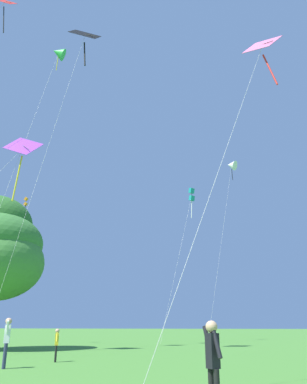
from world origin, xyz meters
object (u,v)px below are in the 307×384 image
Objects in this scene: kite_green_small at (58,53)px; kite_orange_box at (24,204)px; person_foreground_watcher at (7,338)px; person_in_red_shirt at (213,358)px; kite_purple_streamer at (20,158)px; person_child_small at (57,342)px; kite_white_distant at (231,165)px; kite_teal_box at (192,196)px; kite_pink_low at (262,56)px; kite_black_large at (84,43)px.

kite_green_small is 1.95× the size of kite_orange_box.
kite_green_small is 14.12× the size of person_foreground_watcher.
person_in_red_shirt is (14.46, -18.80, -23.55)m from kite_green_small.
kite_purple_streamer is 10.36× the size of person_child_small.
kite_white_distant is 41.23m from person_in_red_shirt.
kite_teal_box is at bearing 98.50° from person_in_red_shirt.
kite_pink_low is 29.51m from kite_teal_box.
kite_white_distant reaches higher than kite_purple_streamer.
kite_pink_low is at bearing -39.19° from kite_orange_box.
kite_black_large is at bearing -113.67° from kite_white_distant.
kite_orange_box reaches higher than person_foreground_watcher.
person_child_small is (11.43, -14.13, -11.35)m from kite_orange_box.
kite_green_small reaches higher than kite_teal_box.
kite_teal_box is 11.94× the size of person_child_small.
kite_teal_box is (-7.06, 28.42, 3.64)m from kite_pink_low.
kite_teal_box is at bearing -156.39° from kite_white_distant.
person_foreground_watcher reaches higher than person_in_red_shirt.
person_child_small is (6.62, -9.35, -23.69)m from kite_green_small.
kite_orange_box is at bearing 136.35° from kite_black_large.
kite_pink_low is at bearing -76.05° from kite_teal_box.
kite_black_large is 22.35m from person_foreground_watcher.
kite_purple_streamer is 0.70× the size of kite_white_distant.
kite_purple_streamer is at bearing 142.80° from person_child_small.
kite_green_small is at bearing -44.82° from kite_orange_box.
kite_green_small is 20.55m from kite_teal_box.
person_in_red_shirt is (0.59, -36.78, -18.62)m from kite_white_distant.
kite_green_small is 6.44m from kite_black_large.
person_foreground_watcher is at bearing -104.38° from kite_white_distant.
kite_green_small is 13.18m from kite_purple_streamer.
person_foreground_watcher is at bearing -100.18° from person_child_small.
kite_orange_box is at bearing 135.18° from kite_green_small.
person_in_red_shirt is at bearing -55.68° from kite_black_large.
kite_orange_box is (-5.39, 9.54, -0.06)m from kite_purple_streamer.
kite_black_large is 23.97m from kite_white_distant.
kite_white_distant reaches higher than kite_pink_low.
kite_white_distant is at bearing 90.92° from person_in_red_shirt.
kite_teal_box is (8.68, 20.74, 3.25)m from kite_purple_streamer.
kite_black_large reaches higher than person_in_red_shirt.
kite_black_large is 13.13× the size of person_foreground_watcher.
kite_green_small is 33.42m from person_in_red_shirt.
kite_green_small is 1.24× the size of kite_white_distant.
kite_green_small is 27.19m from person_foreground_watcher.
kite_teal_box is at bearing 103.95° from kite_pink_low.
kite_orange_box is 23.15m from person_foreground_watcher.
kite_orange_box is 21.43m from person_child_small.
kite_purple_streamer is at bearing 153.98° from kite_pink_low.
person_foreground_watcher is at bearing -57.57° from kite_orange_box.
kite_green_small is at bearing 96.97° from kite_purple_streamer.
kite_black_large is 27.48m from person_in_red_shirt.
kite_teal_box is at bearing 67.29° from kite_purple_streamer.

